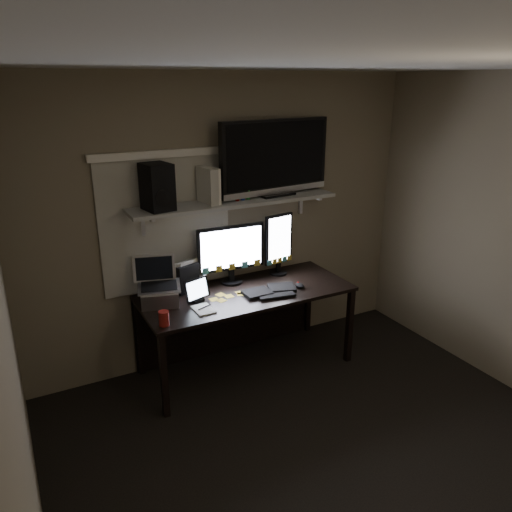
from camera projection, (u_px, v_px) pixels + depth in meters
floor at (344, 470)px, 3.29m from camera, size 3.60×3.60×0.00m
ceiling at (374, 64)px, 2.45m from camera, size 3.60×3.60×0.00m
back_wall at (227, 222)px, 4.37m from camera, size 3.60×0.00×3.60m
left_wall at (14, 379)px, 2.08m from camera, size 0.00×3.60×3.60m
window_blinds at (167, 225)px, 4.10m from camera, size 1.10×0.02×1.10m
desk at (240, 305)px, 4.39m from camera, size 1.80×0.75×0.73m
wall_shelf at (235, 202)px, 4.15m from camera, size 1.80×0.35×0.03m
monitor_landscape at (231, 254)px, 4.33m from camera, size 0.61×0.09×0.53m
monitor_portrait at (279, 244)px, 4.52m from camera, size 0.29×0.09×0.58m
keyboard at (270, 290)px, 4.21m from camera, size 0.50×0.26×0.03m
mouse at (300, 285)px, 4.31m from camera, size 0.07×0.11×0.04m
notepad at (203, 309)px, 3.88m from camera, size 0.15×0.20×0.01m
tablet at (197, 290)px, 4.00m from camera, size 0.25×0.16×0.20m
file_sorter at (186, 277)px, 4.19m from camera, size 0.22×0.15×0.26m
laptop at (159, 283)px, 3.93m from camera, size 0.39×0.35×0.37m
cup at (164, 318)px, 3.63m from camera, size 0.08×0.08×0.11m
sticky_notes at (230, 298)px, 4.10m from camera, size 0.34×0.28×0.00m
tv at (275, 158)px, 4.22m from camera, size 1.08×0.31×0.64m
game_console at (209, 185)px, 4.01m from camera, size 0.12×0.25×0.29m
speaker at (157, 187)px, 3.78m from camera, size 0.23×0.27×0.36m
bottles at (243, 192)px, 4.12m from camera, size 0.21×0.07×0.13m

